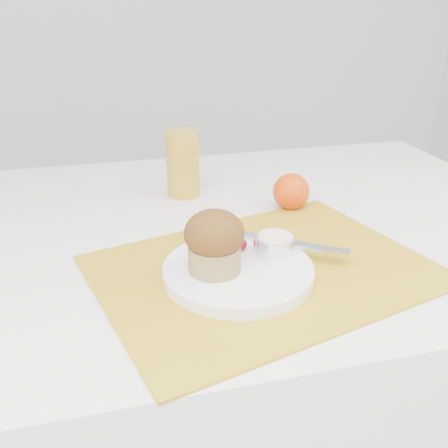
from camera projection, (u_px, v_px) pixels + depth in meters
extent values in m
cube|color=white|center=(226.00, 385.00, 1.04)|extent=(1.20, 0.80, 0.75)
cube|color=gold|center=(264.00, 270.00, 0.73)|extent=(0.54, 0.45, 0.00)
cylinder|color=white|center=(238.00, 271.00, 0.70)|extent=(0.27, 0.27, 0.02)
cylinder|color=silver|center=(275.00, 245.00, 0.73)|extent=(0.06, 0.06, 0.02)
cylinder|color=white|center=(275.00, 238.00, 0.72)|extent=(0.06, 0.06, 0.01)
ellipsoid|color=#5E020C|center=(240.00, 244.00, 0.74)|extent=(0.02, 0.02, 0.02)
ellipsoid|color=#5D0216|center=(260.00, 243.00, 0.74)|extent=(0.02, 0.02, 0.02)
cube|color=silver|center=(279.00, 241.00, 0.76)|extent=(0.18, 0.14, 0.01)
sphere|color=#E64A08|center=(291.00, 192.00, 0.92)|extent=(0.07, 0.07, 0.07)
cylinder|color=gold|center=(183.00, 164.00, 0.97)|extent=(0.07, 0.07, 0.13)
cylinder|color=#9F854D|center=(214.00, 257.00, 0.68)|extent=(0.08, 0.08, 0.04)
ellipsoid|color=#391E0A|center=(214.00, 234.00, 0.66)|extent=(0.08, 0.08, 0.06)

